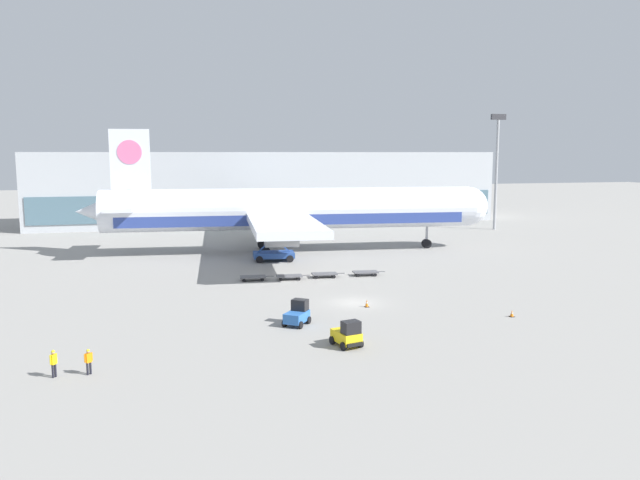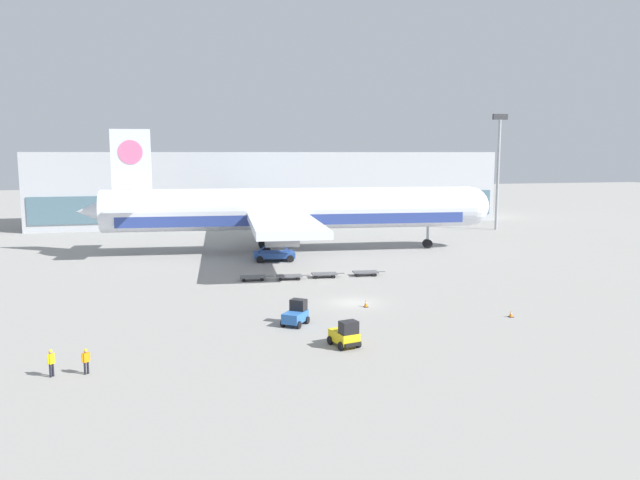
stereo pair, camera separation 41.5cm
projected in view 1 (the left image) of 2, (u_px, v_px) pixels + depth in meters
name	position (u px, v px, depth m)	size (l,w,h in m)	color
ground_plane	(355.00, 303.00, 58.06)	(400.00, 400.00, 0.00)	gray
terminal_building	(269.00, 187.00, 126.11)	(90.00, 18.20, 14.00)	#B2B7BC
light_mast	(497.00, 162.00, 112.15)	(2.80, 0.50, 20.72)	#9EA0A5
airplane_main	(287.00, 210.00, 87.47)	(58.07, 48.50, 17.00)	silver
scissor_lift_loader	(274.00, 245.00, 80.51)	(5.43, 3.75, 5.28)	#284C99
baggage_tug_foreground	(298.00, 314.00, 50.62)	(2.64, 2.80, 2.00)	#2D66B7
baggage_tug_mid	(348.00, 335.00, 44.90)	(2.12, 2.71, 2.00)	yellow
baggage_dolly_lead	(253.00, 277.00, 68.21)	(3.76, 1.75, 0.48)	#56565B
baggage_dolly_second	(290.00, 276.00, 68.68)	(3.76, 1.75, 0.48)	#56565B
baggage_dolly_third	(325.00, 274.00, 69.87)	(3.76, 1.75, 0.48)	#56565B
baggage_dolly_trail	(366.00, 272.00, 70.92)	(3.76, 1.75, 0.48)	#56565B
ground_crew_near	(89.00, 360.00, 39.20)	(0.48, 0.39, 1.66)	black
ground_crew_far	(54.00, 361.00, 38.70)	(0.39, 0.47, 1.76)	black
traffic_cone_near	(367.00, 303.00, 56.48)	(0.40, 0.40, 0.69)	black
traffic_cone_far	(512.00, 314.00, 53.13)	(0.40, 0.40, 0.57)	black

